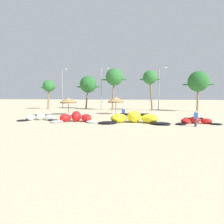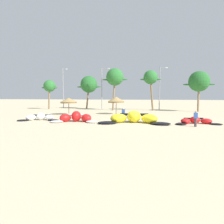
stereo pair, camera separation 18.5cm
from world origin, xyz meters
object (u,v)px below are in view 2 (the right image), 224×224
kite_center (196,121)px  lamppost_east_center (160,86)px  kite_left_of_center (134,118)px  palm_center_left (151,78)px  palm_center_right (199,82)px  beach_umbrella_near_van (69,100)px  palm_left (89,85)px  beach_umbrella_middle (116,100)px  kite_far_left (40,117)px  person_near_kites (196,119)px  lamppost_west (63,86)px  lamppost_west_center (102,87)px  palm_left_of_gap (115,77)px  person_by_umbrellas (123,114)px  kite_left (76,118)px  palm_leftmost (49,86)px

kite_center → lamppost_east_center: bearing=98.3°
kite_left_of_center → palm_center_left: bearing=85.3°
kite_left_of_center → lamppost_east_center: lamppost_east_center is taller
palm_center_right → beach_umbrella_near_van: bearing=-154.2°
palm_left → beach_umbrella_middle: bearing=-55.7°
kite_left_of_center → palm_left: (-12.67, 23.16, 5.18)m
palm_center_right → kite_far_left: bearing=-140.9°
kite_center → beach_umbrella_near_van: 19.71m
beach_umbrella_near_van → lamppost_east_center: bearing=43.1°
person_near_kites → palm_center_left: size_ratio=0.19×
lamppost_west → lamppost_west_center: size_ratio=1.10×
beach_umbrella_near_van → palm_left_of_gap: bearing=63.7°
beach_umbrella_near_van → palm_center_right: size_ratio=0.36×
lamppost_west → person_near_kites: bearing=-45.7°
kite_left_of_center → lamppost_west_center: lamppost_west_center is taller
person_near_kites → lamppost_east_center: size_ratio=0.18×
beach_umbrella_middle → person_by_umbrellas: bearing=-74.2°
kite_left → person_near_kites: (13.23, -1.39, 0.34)m
kite_center → palm_left_of_gap: 23.50m
kite_center → person_by_umbrellas: person_by_umbrellas is taller
kite_left_of_center → person_near_kites: bearing=-15.4°
lamppost_west → palm_left_of_gap: bearing=-22.8°
person_near_kites → lamppost_west_center: bearing=124.8°
kite_center → beach_umbrella_middle: size_ratio=1.78×
palm_leftmost → palm_center_left: bearing=0.7°
beach_umbrella_near_van → beach_umbrella_middle: size_ratio=0.95×
kite_far_left → palm_left_of_gap: size_ratio=0.59×
kite_left_of_center → palm_leftmost: palm_leftmost is taller
lamppost_west_center → kite_far_left: bearing=-100.0°
beach_umbrella_near_van → person_by_umbrellas: size_ratio=1.72×
beach_umbrella_middle → lamppost_west: lamppost_west is taller
kite_left → palm_leftmost: palm_leftmost is taller
kite_far_left → kite_left_of_center: (11.89, -0.24, 0.18)m
person_near_kites → palm_leftmost: 34.95m
palm_left_of_gap → palm_center_left: palm_left_of_gap is taller
palm_center_right → person_near_kites: bearing=-102.4°
person_by_umbrellas → palm_leftmost: 26.77m
palm_left → lamppost_west_center: size_ratio=0.86×
kite_left_of_center → lamppost_west: lamppost_west is taller
palm_left_of_gap → lamppost_west: (-14.35, 6.04, -1.50)m
person_near_kites → person_by_umbrellas: bearing=155.4°
kite_center → beach_umbrella_middle: (-10.67, 9.63, 2.13)m
person_near_kites → palm_leftmost: (-27.24, 21.45, 4.37)m
lamppost_east_center → lamppost_west_center: bearing=-168.6°
person_by_umbrellas → palm_left: bearing=117.7°
palm_left → lamppost_east_center: size_ratio=0.84×
kite_far_left → lamppost_west: size_ratio=0.53×
kite_center → kite_far_left: bearing=-179.0°
person_by_umbrellas → palm_left_of_gap: bearing=103.7°
kite_far_left → kite_left_of_center: bearing=-1.2°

